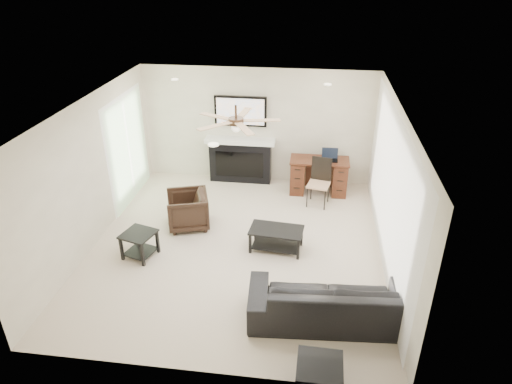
# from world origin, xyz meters

# --- Properties ---
(room_shell) EXTENTS (5.50, 5.54, 2.52)m
(room_shell) POSITION_xyz_m (0.19, 0.08, 1.68)
(room_shell) COLOR beige
(room_shell) RESTS_ON ground
(sofa) EXTENTS (2.32, 1.04, 0.66)m
(sofa) POSITION_xyz_m (1.58, -1.61, 0.33)
(sofa) COLOR black
(sofa) RESTS_ON ground
(armchair) EXTENTS (0.93, 0.92, 0.68)m
(armchair) POSITION_xyz_m (-1.02, 0.54, 0.34)
(armchair) COLOR black
(armchair) RESTS_ON ground
(coffee_table) EXTENTS (0.94, 0.58, 0.40)m
(coffee_table) POSITION_xyz_m (0.68, -0.01, 0.20)
(coffee_table) COLOR black
(coffee_table) RESTS_ON ground
(end_table_near) EXTENTS (0.53, 0.53, 0.45)m
(end_table_near) POSITION_xyz_m (1.43, -2.86, 0.23)
(end_table_near) COLOR black
(end_table_near) RESTS_ON ground
(end_table_left) EXTENTS (0.62, 0.62, 0.45)m
(end_table_left) POSITION_xyz_m (-1.57, -0.51, 0.23)
(end_table_left) COLOR black
(end_table_left) RESTS_ON ground
(fireplace_unit) EXTENTS (1.52, 0.34, 1.91)m
(fireplace_unit) POSITION_xyz_m (-0.36, 2.58, 0.95)
(fireplace_unit) COLOR black
(fireplace_unit) RESTS_ON ground
(desk) EXTENTS (1.22, 0.56, 0.76)m
(desk) POSITION_xyz_m (1.37, 2.23, 0.38)
(desk) COLOR #35150D
(desk) RESTS_ON ground
(desk_chair) EXTENTS (0.50, 0.52, 0.97)m
(desk_chair) POSITION_xyz_m (1.37, 1.68, 0.48)
(desk_chair) COLOR black
(desk_chair) RESTS_ON ground
(laptop) EXTENTS (0.33, 0.24, 0.23)m
(laptop) POSITION_xyz_m (1.57, 2.21, 0.88)
(laptop) COLOR black
(laptop) RESTS_ON desk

